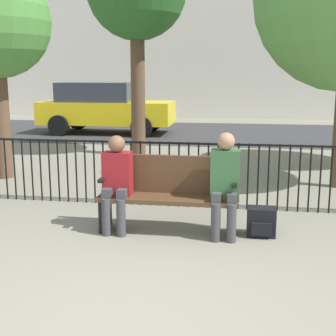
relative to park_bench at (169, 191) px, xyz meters
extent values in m
plane|color=gray|center=(0.00, -2.29, -0.49)|extent=(80.00, 80.00, 0.00)
cube|color=#4C331E|center=(0.00, -0.08, -0.07)|extent=(1.69, 0.45, 0.05)
cube|color=#4C331E|center=(0.00, 0.12, 0.19)|extent=(1.69, 0.05, 0.47)
cube|color=black|center=(-0.79, -0.08, -0.29)|extent=(0.06, 0.38, 0.40)
cube|color=black|center=(0.79, -0.08, -0.29)|extent=(0.06, 0.38, 0.40)
cube|color=black|center=(-0.79, -0.08, 0.16)|extent=(0.06, 0.38, 0.04)
cube|color=black|center=(0.79, -0.08, 0.16)|extent=(0.06, 0.38, 0.04)
cylinder|color=#3D3D42|center=(-0.71, -0.30, -0.27)|extent=(0.11, 0.11, 0.45)
cylinder|color=#3D3D42|center=(-0.53, -0.30, -0.27)|extent=(0.11, 0.11, 0.45)
cube|color=#3D3D42|center=(-0.71, -0.20, 0.01)|extent=(0.11, 0.20, 0.12)
cube|color=#3D3D42|center=(-0.53, -0.20, 0.01)|extent=(0.11, 0.20, 0.12)
cube|color=maroon|center=(-0.62, -0.08, 0.22)|extent=(0.34, 0.22, 0.53)
sphere|color=brown|center=(-0.62, -0.10, 0.59)|extent=(0.20, 0.20, 0.20)
cylinder|color=#3D3D42|center=(0.59, -0.30, -0.27)|extent=(0.11, 0.11, 0.45)
cylinder|color=#3D3D42|center=(0.77, -0.30, -0.27)|extent=(0.11, 0.11, 0.45)
cube|color=#3D3D42|center=(0.59, -0.20, 0.01)|extent=(0.11, 0.20, 0.12)
cube|color=#3D3D42|center=(0.77, -0.20, 0.01)|extent=(0.11, 0.20, 0.12)
cube|color=#335B33|center=(0.68, -0.08, 0.25)|extent=(0.34, 0.22, 0.59)
sphere|color=#A37556|center=(0.68, -0.10, 0.65)|extent=(0.20, 0.20, 0.20)
cube|color=black|center=(1.11, -0.02, -0.32)|extent=(0.34, 0.23, 0.34)
cube|color=black|center=(1.11, -0.16, -0.37)|extent=(0.24, 0.04, 0.15)
cylinder|color=black|center=(-2.68, 1.05, -0.02)|extent=(0.02, 0.02, 0.95)
cylinder|color=black|center=(-2.54, 1.05, -0.02)|extent=(0.02, 0.02, 0.95)
cylinder|color=black|center=(-2.40, 1.05, -0.02)|extent=(0.02, 0.02, 0.95)
cylinder|color=black|center=(-2.26, 1.05, -0.02)|extent=(0.02, 0.02, 0.95)
cylinder|color=black|center=(-2.12, 1.05, -0.02)|extent=(0.02, 0.02, 0.95)
cylinder|color=black|center=(-1.98, 1.05, -0.02)|extent=(0.02, 0.02, 0.95)
cylinder|color=black|center=(-1.84, 1.05, -0.02)|extent=(0.02, 0.02, 0.95)
cylinder|color=black|center=(-1.70, 1.05, -0.02)|extent=(0.02, 0.02, 0.95)
cylinder|color=black|center=(-1.56, 1.05, -0.02)|extent=(0.02, 0.02, 0.95)
cylinder|color=black|center=(-1.42, 1.05, -0.02)|extent=(0.02, 0.02, 0.95)
cylinder|color=black|center=(-1.28, 1.05, -0.02)|extent=(0.02, 0.02, 0.95)
cylinder|color=black|center=(-1.14, 1.05, -0.02)|extent=(0.02, 0.02, 0.95)
cylinder|color=black|center=(-1.00, 1.05, -0.02)|extent=(0.02, 0.02, 0.95)
cylinder|color=black|center=(-0.86, 1.05, -0.02)|extent=(0.02, 0.02, 0.95)
cylinder|color=black|center=(-0.72, 1.05, -0.02)|extent=(0.02, 0.02, 0.95)
cylinder|color=black|center=(-0.58, 1.05, -0.02)|extent=(0.02, 0.02, 0.95)
cylinder|color=black|center=(-0.44, 1.05, -0.02)|extent=(0.02, 0.02, 0.95)
cylinder|color=black|center=(-0.30, 1.05, -0.02)|extent=(0.02, 0.02, 0.95)
cylinder|color=black|center=(-0.16, 1.05, -0.02)|extent=(0.02, 0.02, 0.95)
cylinder|color=black|center=(-0.02, 1.05, -0.02)|extent=(0.02, 0.02, 0.95)
cylinder|color=black|center=(0.12, 1.05, -0.02)|extent=(0.02, 0.02, 0.95)
cylinder|color=black|center=(0.26, 1.05, -0.02)|extent=(0.02, 0.02, 0.95)
cylinder|color=black|center=(0.40, 1.05, -0.02)|extent=(0.02, 0.02, 0.95)
cylinder|color=black|center=(0.54, 1.05, -0.02)|extent=(0.02, 0.02, 0.95)
cylinder|color=black|center=(0.68, 1.05, -0.02)|extent=(0.02, 0.02, 0.95)
cylinder|color=black|center=(0.82, 1.05, -0.02)|extent=(0.02, 0.02, 0.95)
cylinder|color=black|center=(0.96, 1.05, -0.02)|extent=(0.02, 0.02, 0.95)
cylinder|color=black|center=(1.10, 1.05, -0.02)|extent=(0.02, 0.02, 0.95)
cylinder|color=black|center=(1.24, 1.05, -0.02)|extent=(0.02, 0.02, 0.95)
cylinder|color=black|center=(1.38, 1.05, -0.02)|extent=(0.02, 0.02, 0.95)
cylinder|color=black|center=(1.52, 1.05, -0.02)|extent=(0.02, 0.02, 0.95)
cylinder|color=black|center=(1.66, 1.05, -0.02)|extent=(0.02, 0.02, 0.95)
cylinder|color=black|center=(1.80, 1.05, -0.02)|extent=(0.02, 0.02, 0.95)
cylinder|color=black|center=(1.94, 1.05, -0.02)|extent=(0.02, 0.02, 0.95)
cylinder|color=black|center=(2.08, 1.05, -0.02)|extent=(0.02, 0.02, 0.95)
cube|color=black|center=(0.00, 1.05, 0.44)|extent=(9.00, 0.03, 0.03)
cylinder|color=brown|center=(-3.47, 2.49, 0.63)|extent=(0.30, 0.30, 2.25)
cylinder|color=brown|center=(-1.52, 5.15, 1.06)|extent=(0.32, 0.32, 3.11)
cube|color=#333335|center=(0.00, 9.71, -0.49)|extent=(24.00, 6.00, 0.01)
cube|color=yellow|center=(-3.41, 9.08, 0.18)|extent=(4.20, 1.70, 0.70)
cube|color=#2D333D|center=(-3.72, 9.08, 0.83)|extent=(2.31, 1.56, 0.60)
cylinder|color=black|center=(-2.11, 8.21, -0.17)|extent=(0.64, 0.20, 0.64)
cylinder|color=black|center=(-2.11, 9.95, -0.17)|extent=(0.64, 0.20, 0.64)
cylinder|color=black|center=(-4.71, 8.21, -0.17)|extent=(0.64, 0.20, 0.64)
cylinder|color=black|center=(-4.71, 9.95, -0.17)|extent=(0.64, 0.20, 0.64)
camera|label=1|loc=(0.84, -5.45, 1.41)|focal=50.00mm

